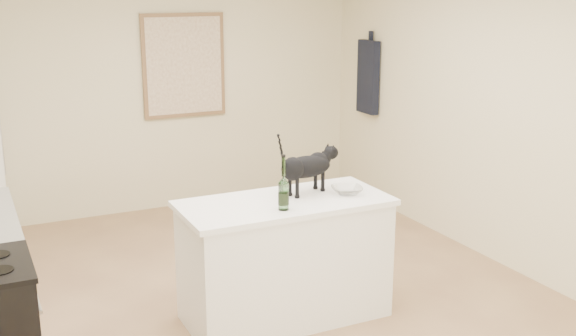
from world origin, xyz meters
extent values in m
plane|color=#A58157|center=(0.00, 0.00, 0.00)|extent=(5.50, 5.50, 0.00)
plane|color=beige|center=(0.00, 2.75, 1.30)|extent=(4.50, 0.00, 4.50)
plane|color=beige|center=(0.00, -2.75, 1.30)|extent=(4.50, 0.00, 4.50)
plane|color=beige|center=(2.25, 0.00, 1.30)|extent=(0.00, 5.50, 5.50)
cube|color=white|center=(0.10, -0.20, 0.43)|extent=(1.44, 0.67, 0.86)
cube|color=white|center=(0.10, -0.20, 0.88)|extent=(1.50, 0.70, 0.04)
cube|color=brown|center=(0.30, 2.72, 1.55)|extent=(0.90, 0.03, 1.10)
cube|color=beige|center=(0.30, 2.70, 1.55)|extent=(0.82, 0.00, 1.02)
cube|color=black|center=(2.19, 2.05, 1.40)|extent=(0.08, 0.34, 0.80)
cylinder|color=#2A6026|center=(0.00, -0.39, 1.07)|extent=(0.07, 0.07, 0.34)
imported|color=white|center=(0.57, -0.26, 0.93)|extent=(0.28, 0.28, 0.06)
camera|label=1|loc=(-1.90, -4.42, 2.37)|focal=43.06mm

